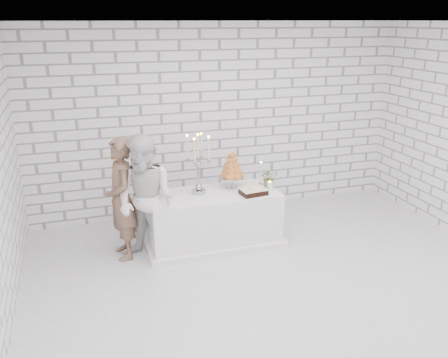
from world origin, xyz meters
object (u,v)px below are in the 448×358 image
Objects in this scene: cake_table at (213,218)px; bride at (146,201)px; candelabra at (198,164)px; croquembouche at (232,170)px; groom at (122,199)px.

bride is at bearing -166.24° from cake_table.
croquembouche is at bearing 9.31° from candelabra.
croquembouche is at bearing 89.78° from groom.
cake_table is 1.32m from groom.
groom reaches higher than croquembouche.
groom is at bearing -177.01° from candelabra.
groom is 3.01× the size of croquembouche.
cake_table is at bearing -156.05° from croquembouche.
groom reaches higher than cake_table.
bride is 2.00× the size of candelabra.
bride is 1.34m from croquembouche.
cake_table is at bearing 84.54° from groom.
candelabra is at bearing 162.89° from cake_table.
groom is at bearing 179.83° from cake_table.
candelabra is at bearing 65.48° from bride.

